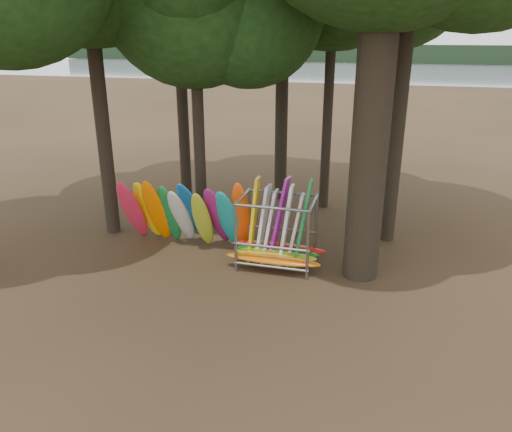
# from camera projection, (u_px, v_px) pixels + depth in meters

# --- Properties ---
(ground) EXTENTS (120.00, 120.00, 0.00)m
(ground) POSITION_uv_depth(u_px,v_px,m) (218.00, 273.00, 15.34)
(ground) COLOR #47331E
(ground) RESTS_ON ground
(lake) EXTENTS (160.00, 160.00, 0.00)m
(lake) POSITION_uv_depth(u_px,v_px,m) (360.00, 84.00, 69.60)
(lake) COLOR gray
(lake) RESTS_ON ground
(far_shore) EXTENTS (160.00, 4.00, 4.00)m
(far_shore) POSITION_uv_depth(u_px,v_px,m) (377.00, 54.00, 114.12)
(far_shore) COLOR black
(far_shore) RESTS_ON ground
(kayak_row) EXTENTS (4.54, 2.16, 2.73)m
(kayak_row) POSITION_uv_depth(u_px,v_px,m) (185.00, 214.00, 16.75)
(kayak_row) COLOR #D72345
(kayak_row) RESTS_ON ground
(storage_rack) EXTENTS (3.00, 1.54, 2.89)m
(storage_rack) POSITION_uv_depth(u_px,v_px,m) (277.00, 235.00, 15.49)
(storage_rack) COLOR slate
(storage_rack) RESTS_ON ground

